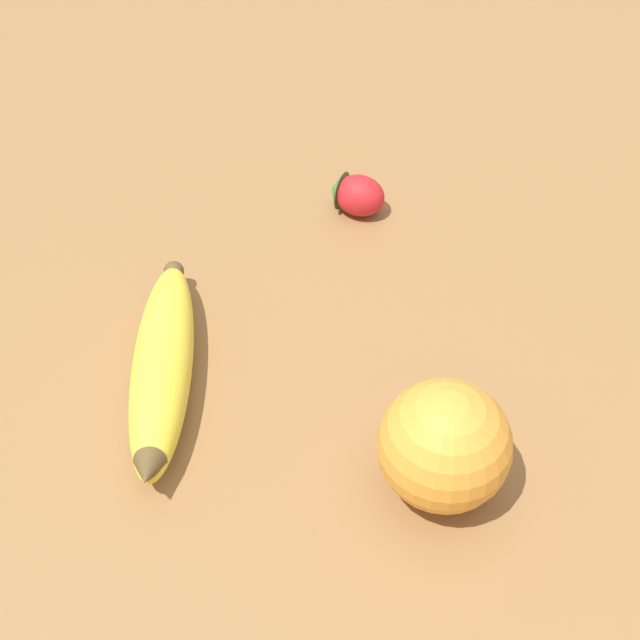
% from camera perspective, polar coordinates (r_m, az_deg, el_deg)
% --- Properties ---
extents(ground_plane, '(3.00, 3.00, 0.00)m').
position_cam_1_polar(ground_plane, '(0.63, 12.26, -0.48)').
color(ground_plane, olive).
extents(banana, '(0.18, 0.13, 0.04)m').
position_cam_1_polar(banana, '(0.58, -10.06, -2.95)').
color(banana, yellow).
rests_on(banana, ground_plane).
extents(orange, '(0.08, 0.08, 0.08)m').
position_cam_1_polar(orange, '(0.51, 7.96, -7.96)').
color(orange, orange).
rests_on(orange, ground_plane).
extents(strawberry, '(0.04, 0.05, 0.03)m').
position_cam_1_polar(strawberry, '(0.70, 2.30, 8.03)').
color(strawberry, red).
rests_on(strawberry, ground_plane).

